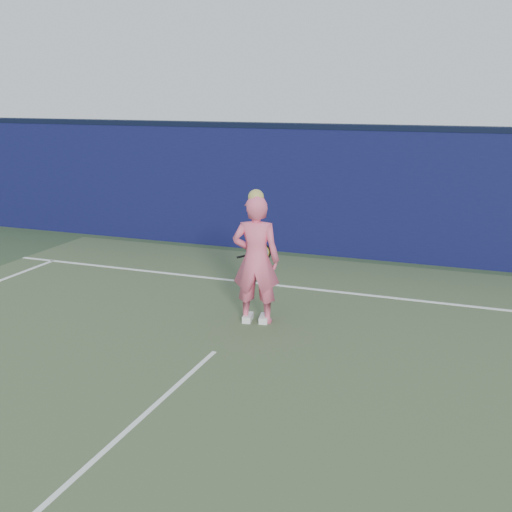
% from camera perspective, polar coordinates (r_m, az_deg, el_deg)
% --- Properties ---
extents(ground, '(80.00, 80.00, 0.00)m').
position_cam_1_polar(ground, '(7.44, -6.93, -11.35)').
color(ground, '#293B24').
rests_on(ground, ground).
extents(court_surface, '(11.00, 16.00, 0.01)m').
position_cam_1_polar(court_surface, '(5.97, -16.26, -18.84)').
color(court_surface, '#465736').
rests_on(court_surface, ground).
extents(backstop_wall, '(24.00, 0.40, 2.50)m').
position_cam_1_polar(backstop_wall, '(12.96, 6.25, 5.62)').
color(backstop_wall, '#0D103A').
rests_on(backstop_wall, ground).
extents(wall_cap, '(24.00, 0.42, 0.10)m').
position_cam_1_polar(wall_cap, '(12.82, 6.41, 11.37)').
color(wall_cap, black).
rests_on(wall_cap, backstop_wall).
extents(player, '(0.74, 0.56, 1.92)m').
position_cam_1_polar(player, '(9.01, 0.00, -0.31)').
color(player, '#F05D7F').
rests_on(player, ground).
extents(racket, '(0.53, 0.15, 0.28)m').
position_cam_1_polar(racket, '(9.42, 0.34, 0.28)').
color(racket, black).
rests_on(racket, ground).
extents(court_lines, '(11.00, 12.04, 0.01)m').
position_cam_1_polar(court_lines, '(7.18, -8.17, -12.30)').
color(court_lines, white).
rests_on(court_lines, court_surface).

